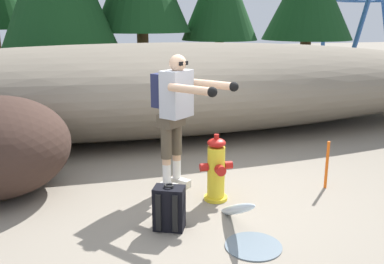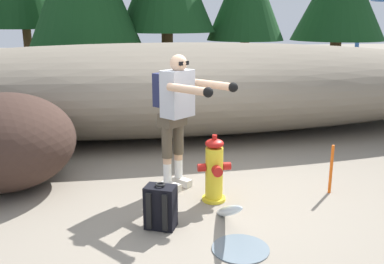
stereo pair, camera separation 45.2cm
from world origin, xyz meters
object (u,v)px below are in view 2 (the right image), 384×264
Objects in this scene: boulder_large at (5,142)px; survey_stake at (331,169)px; fire_hydrant at (214,171)px; utility_worker at (177,106)px; spare_backpack at (161,207)px; boulder_mid at (23,129)px.

boulder_large is 2.83× the size of survey_stake.
boulder_large reaches higher than survey_stake.
fire_hydrant is 0.89m from utility_worker.
boulder_mid reaches higher than spare_backpack.
utility_worker is 2.82m from boulder_mid.
spare_backpack is at bearing -38.18° from boulder_large.
utility_worker is at bearing -10.73° from boulder_large.
survey_stake is (2.09, 0.52, 0.08)m from spare_backpack.
boulder_mid is (-0.07, 1.33, -0.18)m from boulder_large.
boulder_large reaches higher than fire_hydrant.
boulder_mid is 2.07× the size of survey_stake.
fire_hydrant is at bearing -41.09° from boulder_mid.
boulder_large is (-2.07, 0.39, -0.45)m from utility_worker.
utility_worker is 1.32× the size of boulder_mid.
spare_backpack is (-0.67, -0.54, -0.15)m from fire_hydrant.
utility_worker is 3.49× the size of spare_backpack.
fire_hydrant is 1.67× the size of spare_backpack.
boulder_mid is (-1.83, 2.72, 0.19)m from spare_backpack.
fire_hydrant is 0.87m from spare_backpack.
boulder_large is at bearing -87.05° from boulder_mid.
survey_stake reaches higher than spare_backpack.
survey_stake is at bearing 36.43° from utility_worker.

